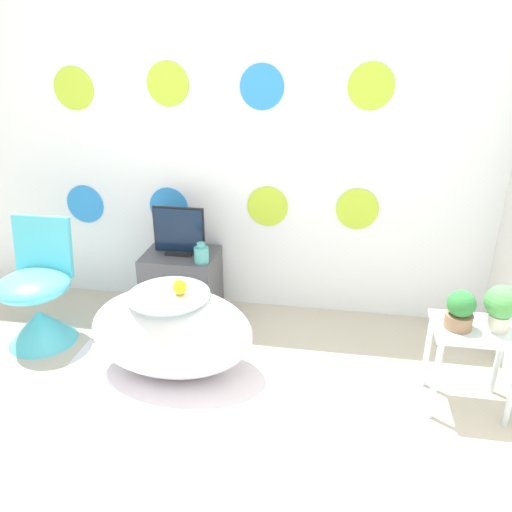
# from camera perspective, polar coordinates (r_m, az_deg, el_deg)

# --- Properties ---
(ground_plane) EXTENTS (12.00, 12.00, 0.00)m
(ground_plane) POSITION_cam_1_polar(r_m,az_deg,el_deg) (2.49, -13.88, -23.44)
(ground_plane) COLOR #BCB29E
(wall_back_dotted) EXTENTS (4.70, 0.05, 2.60)m
(wall_back_dotted) POSITION_cam_1_polar(r_m,az_deg,el_deg) (3.37, -4.65, 14.93)
(wall_back_dotted) COLOR white
(wall_back_dotted) RESTS_ON ground_plane
(rug) EXTENTS (1.25, 0.75, 0.01)m
(rug) POSITION_cam_1_polar(r_m,az_deg,el_deg) (2.95, -10.72, -14.36)
(rug) COLOR silver
(rug) RESTS_ON ground_plane
(bathtub) EXTENTS (0.94, 0.56, 0.52)m
(bathtub) POSITION_cam_1_polar(r_m,az_deg,el_deg) (2.93, -9.62, -8.50)
(bathtub) COLOR white
(bathtub) RESTS_ON ground_plane
(rubber_duck) EXTENTS (0.08, 0.09, 0.09)m
(rubber_duck) POSITION_cam_1_polar(r_m,az_deg,el_deg) (2.75, -8.79, -3.48)
(rubber_duck) COLOR yellow
(rubber_duck) RESTS_ON bathtub
(chair) EXTENTS (0.45, 0.45, 0.79)m
(chair) POSITION_cam_1_polar(r_m,az_deg,el_deg) (3.45, -23.64, -5.04)
(chair) COLOR #4CC6DB
(chair) RESTS_ON ground_plane
(tv_cabinet) EXTENTS (0.49, 0.39, 0.46)m
(tv_cabinet) POSITION_cam_1_polar(r_m,az_deg,el_deg) (3.52, -8.43, -3.16)
(tv_cabinet) COLOR #4C4C51
(tv_cabinet) RESTS_ON ground_plane
(tv) EXTENTS (0.35, 0.12, 0.33)m
(tv) POSITION_cam_1_polar(r_m,az_deg,el_deg) (3.37, -8.79, 2.61)
(tv) COLOR black
(tv) RESTS_ON tv_cabinet
(vase) EXTENTS (0.10, 0.10, 0.14)m
(vase) POSITION_cam_1_polar(r_m,az_deg,el_deg) (3.25, -6.26, 0.22)
(vase) COLOR #51B2AD
(vase) RESTS_ON tv_cabinet
(side_table) EXTENTS (0.42, 0.32, 0.47)m
(side_table) POSITION_cam_1_polar(r_m,az_deg,el_deg) (2.79, 23.53, -9.23)
(side_table) COLOR silver
(side_table) RESTS_ON ground_plane
(potted_plant_left) EXTENTS (0.14, 0.14, 0.20)m
(potted_plant_left) POSITION_cam_1_polar(r_m,az_deg,el_deg) (2.66, 22.32, -5.71)
(potted_plant_left) COLOR #8C6B4C
(potted_plant_left) RESTS_ON side_table
(potted_plant_right) EXTENTS (0.17, 0.17, 0.24)m
(potted_plant_right) POSITION_cam_1_polar(r_m,az_deg,el_deg) (2.71, 26.27, -5.07)
(potted_plant_right) COLOR beige
(potted_plant_right) RESTS_ON side_table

